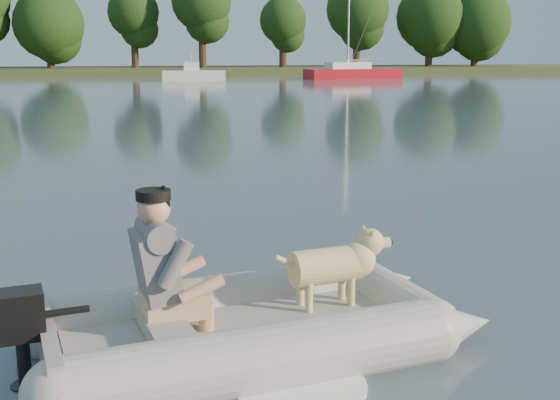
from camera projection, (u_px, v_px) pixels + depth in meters
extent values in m
plane|color=slate|center=(325.00, 313.00, 6.47)|extent=(160.00, 160.00, 0.00)
cube|color=#47512D|center=(162.00, 71.00, 65.95)|extent=(160.00, 12.00, 0.70)
cylinder|color=#332316|center=(51.00, 58.00, 63.25)|extent=(0.70, 0.70, 2.94)
sphere|color=#264717|center=(48.00, 24.00, 62.60)|extent=(6.27, 6.27, 6.27)
cylinder|color=#332316|center=(135.00, 54.00, 65.12)|extent=(0.70, 0.70, 3.67)
sphere|color=#264717|center=(133.00, 12.00, 64.32)|extent=(4.69, 4.69, 4.69)
cylinder|color=#332316|center=(202.00, 51.00, 64.44)|extent=(0.70, 0.70, 4.29)
sphere|color=#264717|center=(201.00, 1.00, 63.51)|extent=(5.43, 5.43, 5.43)
cylinder|color=#332316|center=(283.00, 56.00, 66.20)|extent=(0.70, 0.70, 3.21)
sphere|color=#264717|center=(283.00, 20.00, 65.50)|extent=(4.41, 4.41, 4.41)
cylinder|color=#332316|center=(357.00, 52.00, 68.06)|extent=(0.70, 0.70, 3.94)
sphere|color=#264717|center=(357.00, 9.00, 67.20)|extent=(6.03, 6.03, 6.03)
cylinder|color=#332316|center=(429.00, 54.00, 69.74)|extent=(0.70, 0.70, 3.52)
sphere|color=#264717|center=(430.00, 17.00, 68.98)|extent=(6.68, 6.68, 6.68)
cylinder|color=#332316|center=(474.00, 56.00, 70.42)|extent=(0.70, 0.70, 3.21)
sphere|color=#264717|center=(476.00, 22.00, 69.72)|extent=(6.79, 6.79, 6.79)
cube|color=maroon|center=(353.00, 75.00, 55.89)|extent=(7.99, 3.60, 0.96)
cube|color=white|center=(348.00, 66.00, 55.57)|extent=(3.62, 2.29, 0.58)
cylinder|color=#A5A5AA|center=(349.00, 6.00, 54.60)|extent=(0.15, 0.15, 9.64)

